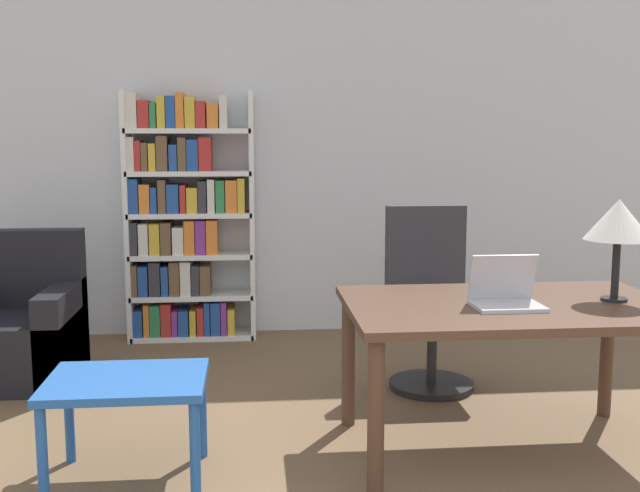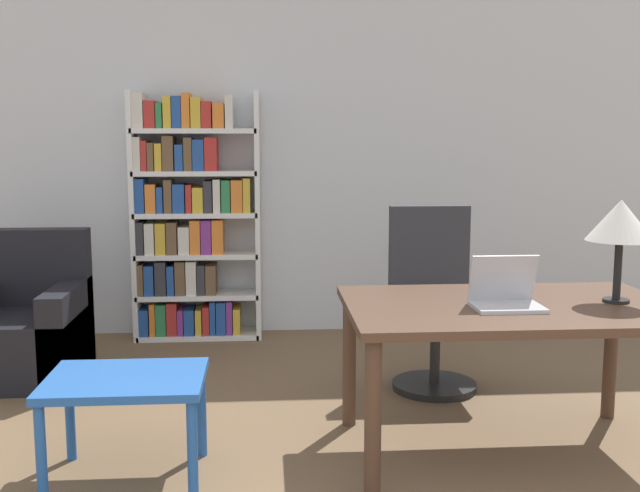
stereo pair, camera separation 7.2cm
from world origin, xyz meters
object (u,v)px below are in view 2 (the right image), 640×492
at_px(office_chair, 433,305).
at_px(side_table_blue, 126,391).
at_px(bookshelf, 189,220).
at_px(armchair, 22,330).
at_px(laptop, 506,296).
at_px(table_lamp, 620,222).
at_px(desk, 510,322).

xyz_separation_m(office_chair, side_table_blue, (-1.61, -1.17, -0.10)).
xyz_separation_m(office_chair, bookshelf, (-1.57, 1.22, 0.39)).
xyz_separation_m(side_table_blue, armchair, (-0.92, 1.53, -0.11)).
xyz_separation_m(laptop, bookshelf, (-1.64, 2.33, 0.11)).
height_order(table_lamp, bookshelf, bookshelf).
bearing_deg(office_chair, laptop, -86.13).
bearing_deg(side_table_blue, laptop, 2.01).
distance_m(table_lamp, office_chair, 1.36).
distance_m(desk, laptop, 0.17).
height_order(laptop, office_chair, office_chair).
bearing_deg(bookshelf, laptop, -54.88).
xyz_separation_m(side_table_blue, bookshelf, (0.05, 2.39, 0.49)).
bearing_deg(side_table_blue, armchair, 121.03).
bearing_deg(side_table_blue, table_lamp, 3.41).
bearing_deg(bookshelf, side_table_blue, -91.10).
bearing_deg(laptop, desk, 56.97).
xyz_separation_m(desk, armchair, (-2.66, 1.39, -0.35)).
xyz_separation_m(table_lamp, side_table_blue, (-2.24, -0.13, -0.70)).
bearing_deg(laptop, side_table_blue, -177.99).
bearing_deg(armchair, bookshelf, 41.75).
relative_size(office_chair, side_table_blue, 1.60).
height_order(laptop, armchair, laptop).
xyz_separation_m(table_lamp, bookshelf, (-2.19, 2.26, -0.22)).
height_order(desk, table_lamp, table_lamp).
bearing_deg(armchair, side_table_blue, -58.97).
bearing_deg(bookshelf, office_chair, -38.00).
height_order(laptop, side_table_blue, laptop).
bearing_deg(laptop, armchair, 150.58).
bearing_deg(office_chair, bookshelf, 142.00).
bearing_deg(office_chair, armchair, 171.89).
xyz_separation_m(desk, table_lamp, (0.50, -0.00, 0.46)).
bearing_deg(bookshelf, armchair, -138.25).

